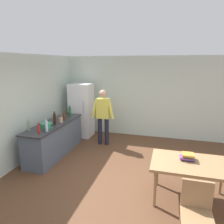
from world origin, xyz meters
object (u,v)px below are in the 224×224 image
bottle_wine_green (70,111)px  bottle_sauce_red (39,129)px  bottle_water_clear (47,126)px  chair (197,209)px  bottle_beer_brown (64,116)px  refrigerator (82,110)px  bottle_vinegar_tall (29,125)px  book_stack (188,157)px  bottle_wine_dark (55,119)px  person (103,114)px  utensil_jar (61,120)px  dining_table (191,167)px  cooking_pot (46,125)px

bottle_wine_green → bottle_sauce_red: bearing=-89.6°
bottle_water_clear → bottle_sauce_red: size_ratio=1.25×
chair → bottle_beer_brown: 4.12m
refrigerator → bottle_vinegar_tall: (-0.33, -2.34, 0.14)m
bottle_vinegar_tall → book_stack: size_ratio=1.24×
refrigerator → chair: bearing=-48.0°
bottle_beer_brown → bottle_wine_dark: 0.46m
bottle_beer_brown → book_stack: size_ratio=1.01×
bottle_beer_brown → bottle_water_clear: bottle_water_clear is taller
person → utensil_jar: person is taller
person → book_stack: person is taller
chair → bottle_beer_brown: bearing=129.7°
dining_table → bottle_beer_brown: size_ratio=5.38×
refrigerator → bottle_beer_brown: bearing=-89.4°
bottle_vinegar_tall → bottle_sauce_red: (0.32, -0.07, -0.04)m
refrigerator → bottle_vinegar_tall: size_ratio=5.62×
utensil_jar → book_stack: size_ratio=1.24×
bottle_vinegar_tall → bottle_wine_dark: (0.30, 0.65, 0.01)m
person → bottle_beer_brown: size_ratio=6.54×
refrigerator → bottle_wine_dark: (-0.03, -1.68, 0.15)m
bottle_vinegar_tall → bottle_wine_green: bearing=78.3°
bottle_sauce_red → dining_table: bearing=-5.1°
bottle_vinegar_tall → bottle_beer_brown: bearing=72.8°
bottle_sauce_red → book_stack: (3.24, -0.19, -0.18)m
utensil_jar → bottle_beer_brown: bearing=98.2°
utensil_jar → bottle_vinegar_tall: size_ratio=1.00×
book_stack → utensil_jar: bearing=161.0°
bottle_water_clear → bottle_wine_dark: bearing=102.3°
book_stack → bottle_wine_dark: bearing=164.3°
person → bottle_sauce_red: 2.09m
dining_table → refrigerator: bearing=140.7°
bottle_vinegar_tall → bottle_water_clear: size_ratio=1.07×
person → bottle_sauce_red: bearing=-117.4°
dining_table → person: bearing=137.6°
cooking_pot → bottle_water_clear: bottle_water_clear is taller
utensil_jar → bottle_vinegar_tall: bearing=-114.5°
chair → utensil_jar: size_ratio=2.84×
dining_table → cooking_pot: bearing=168.5°
refrigerator → bottle_beer_brown: size_ratio=6.92×
dining_table → utensil_jar: 3.48m
utensil_jar → book_stack: 3.37m
dining_table → book_stack: size_ratio=5.43×
bottle_wine_green → refrigerator: bearing=88.7°
bottle_wine_dark → book_stack: bottle_wine_dark is taller
chair → bottle_water_clear: 3.54m
cooking_pot → refrigerator: bearing=88.3°
chair → bottle_sauce_red: (-3.31, 1.26, 0.46)m
bottle_wine_green → bottle_vinegar_tall: bottle_wine_green is taller
cooking_pot → bottle_sauce_red: 0.40m
bottle_wine_dark → book_stack: 3.39m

